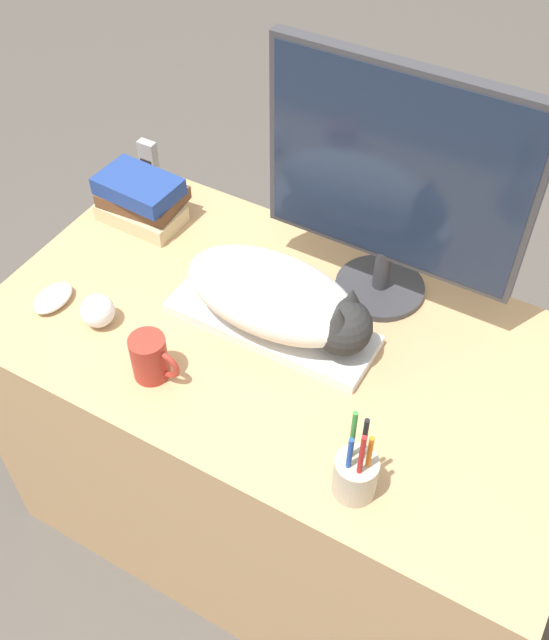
{
  "coord_description": "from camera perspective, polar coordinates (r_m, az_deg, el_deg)",
  "views": [
    {
      "loc": [
        0.49,
        -0.56,
        1.95
      ],
      "look_at": [
        -0.02,
        0.34,
        0.83
      ],
      "focal_mm": 42.0,
      "sensor_mm": 36.0,
      "label": 1
    }
  ],
  "objects": [
    {
      "name": "keyboard",
      "position": [
        1.58,
        -0.24,
        -0.3
      ],
      "size": [
        0.45,
        0.15,
        0.02
      ],
      "color": "silver",
      "rests_on": "desk"
    },
    {
      "name": "computer_mouse",
      "position": [
        1.7,
        -16.53,
        1.63
      ],
      "size": [
        0.07,
        0.1,
        0.03
      ],
      "color": "silver",
      "rests_on": "desk"
    },
    {
      "name": "ground_plane",
      "position": [
        2.08,
        -4.42,
        -22.2
      ],
      "size": [
        12.0,
        12.0,
        0.0
      ],
      "primitive_type": "plane",
      "color": "#4C4742"
    },
    {
      "name": "book_stack",
      "position": [
        1.84,
        -10.14,
        9.06
      ],
      "size": [
        0.2,
        0.15,
        0.12
      ],
      "color": "#C6B284",
      "rests_on": "desk"
    },
    {
      "name": "coffee_mug",
      "position": [
        1.49,
        -9.41,
        -2.86
      ],
      "size": [
        0.11,
        0.07,
        0.1
      ],
      "color": "#9E2D23",
      "rests_on": "desk"
    },
    {
      "name": "phone",
      "position": [
        1.97,
        -9.56,
        11.91
      ],
      "size": [
        0.05,
        0.03,
        0.11
      ],
      "color": "#99999E",
      "rests_on": "desk"
    },
    {
      "name": "pen_cup",
      "position": [
        1.32,
        6.2,
        -11.58
      ],
      "size": [
        0.08,
        0.08,
        0.21
      ],
      "color": "#B2A893",
      "rests_on": "desk"
    },
    {
      "name": "baseball",
      "position": [
        1.61,
        -13.33,
        0.69
      ],
      "size": [
        0.07,
        0.07,
        0.07
      ],
      "color": "silver",
      "rests_on": "desk"
    },
    {
      "name": "desk",
      "position": [
        1.87,
        0.81,
        -9.24
      ],
      "size": [
        1.28,
        0.71,
        0.77
      ],
      "color": "tan",
      "rests_on": "ground_plane"
    },
    {
      "name": "monitor",
      "position": [
        1.48,
        9.16,
        10.52
      ],
      "size": [
        0.54,
        0.2,
        0.54
      ],
      "color": "#333338",
      "rests_on": "desk"
    },
    {
      "name": "cat",
      "position": [
        1.51,
        0.48,
        1.63
      ],
      "size": [
        0.41,
        0.19,
        0.15
      ],
      "color": "white",
      "rests_on": "keyboard"
    }
  ]
}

